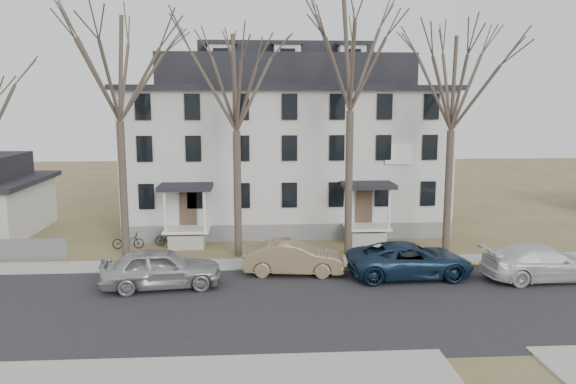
{
  "coord_description": "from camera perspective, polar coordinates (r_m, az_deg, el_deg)",
  "views": [
    {
      "loc": [
        -4.21,
        -19.89,
        8.31
      ],
      "look_at": [
        -2.35,
        9.0,
        3.62
      ],
      "focal_mm": 35.0,
      "sensor_mm": 36.0,
      "label": 1
    }
  ],
  "objects": [
    {
      "name": "ground",
      "position": [
        21.96,
        7.85,
        -13.12
      ],
      "size": [
        120.0,
        120.0,
        0.0
      ],
      "primitive_type": "plane",
      "color": "olive",
      "rests_on": "ground"
    },
    {
      "name": "main_road",
      "position": [
        23.79,
        6.87,
        -11.32
      ],
      "size": [
        120.0,
        10.0,
        0.04
      ],
      "primitive_type": "cube",
      "color": "#27272A",
      "rests_on": "ground"
    },
    {
      "name": "far_sidewalk",
      "position": [
        29.4,
        4.73,
        -7.25
      ],
      "size": [
        120.0,
        2.0,
        0.08
      ],
      "primitive_type": "cube",
      "color": "#A09F97",
      "rests_on": "ground"
    },
    {
      "name": "yellow_curb",
      "position": [
        29.7,
        14.66,
        -7.35
      ],
      "size": [
        14.0,
        0.25,
        0.06
      ],
      "primitive_type": "cube",
      "color": "gold",
      "rests_on": "ground"
    },
    {
      "name": "boarding_house",
      "position": [
        38.02,
        -0.35,
        4.78
      ],
      "size": [
        20.8,
        12.36,
        12.05
      ],
      "color": "slate",
      "rests_on": "ground"
    },
    {
      "name": "tree_far_left",
      "position": [
        30.52,
        -16.96,
        12.63
      ],
      "size": [
        8.4,
        8.4,
        13.72
      ],
      "color": "#473B31",
      "rests_on": "ground"
    },
    {
      "name": "tree_mid_left",
      "position": [
        29.73,
        -5.32,
        11.65
      ],
      "size": [
        7.8,
        7.8,
        12.74
      ],
      "color": "#473B31",
      "rests_on": "ground"
    },
    {
      "name": "tree_center",
      "position": [
        30.27,
        6.44,
        14.41
      ],
      "size": [
        9.0,
        9.0,
        14.7
      ],
      "color": "#473B31",
      "rests_on": "ground"
    },
    {
      "name": "tree_mid_right",
      "position": [
        31.59,
        16.45,
        11.18
      ],
      "size": [
        7.8,
        7.8,
        12.74
      ],
      "color": "#473B31",
      "rests_on": "ground"
    },
    {
      "name": "car_silver",
      "position": [
        25.94,
        -12.77,
        -7.61
      ],
      "size": [
        5.55,
        2.78,
        1.81
      ],
      "primitive_type": "imported",
      "rotation": [
        0.0,
        0.0,
        1.69
      ],
      "color": "#A3A3A3",
      "rests_on": "ground"
    },
    {
      "name": "car_tan",
      "position": [
        27.3,
        0.56,
        -6.77
      ],
      "size": [
        5.0,
        2.2,
        1.6
      ],
      "primitive_type": "imported",
      "rotation": [
        0.0,
        0.0,
        1.46
      ],
      "color": "#8A724F",
      "rests_on": "ground"
    },
    {
      "name": "car_navy",
      "position": [
        27.46,
        12.29,
        -6.84
      ],
      "size": [
        6.0,
        2.92,
        1.64
      ],
      "primitive_type": "imported",
      "rotation": [
        0.0,
        0.0,
        1.6
      ],
      "color": "#152940",
      "rests_on": "ground"
    },
    {
      "name": "car_white",
      "position": [
        28.98,
        24.45,
        -6.63
      ],
      "size": [
        5.76,
        2.6,
        1.64
      ],
      "primitive_type": "imported",
      "rotation": [
        0.0,
        0.0,
        1.63
      ],
      "color": "silver",
      "rests_on": "ground"
    },
    {
      "name": "bicycle_left",
      "position": [
        33.15,
        -15.93,
        -4.85
      ],
      "size": [
        1.8,
        0.7,
        0.93
      ],
      "primitive_type": "imported",
      "rotation": [
        0.0,
        0.0,
        1.62
      ],
      "color": "black",
      "rests_on": "ground"
    },
    {
      "name": "bicycle_right",
      "position": [
        33.09,
        -12.12,
        -4.72
      ],
      "size": [
        1.62,
        0.81,
        0.94
      ],
      "primitive_type": "imported",
      "rotation": [
        0.0,
        0.0,
        1.32
      ],
      "color": "black",
      "rests_on": "ground"
    }
  ]
}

